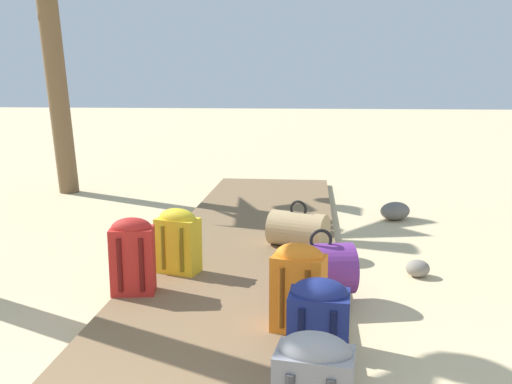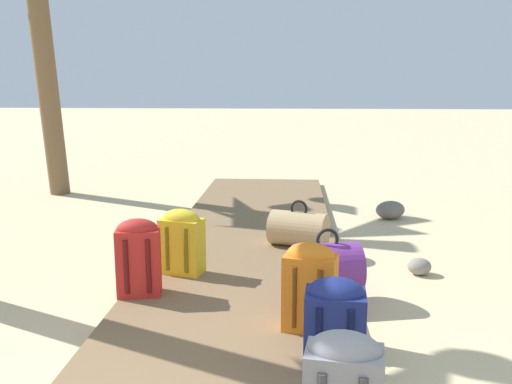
{
  "view_description": "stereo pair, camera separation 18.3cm",
  "coord_description": "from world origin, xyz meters",
  "px_view_note": "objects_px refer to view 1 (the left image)",
  "views": [
    {
      "loc": [
        0.56,
        -0.89,
        1.56
      ],
      "look_at": [
        0.05,
        4.17,
        0.55
      ],
      "focal_mm": 38.92,
      "sensor_mm": 36.0,
      "label": 1
    },
    {
      "loc": [
        0.38,
        -0.9,
        1.56
      ],
      "look_at": [
        0.05,
        4.17,
        0.55
      ],
      "focal_mm": 38.92,
      "sensor_mm": 36.0,
      "label": 2
    }
  ],
  "objects_px": {
    "duffel_bag_purple": "(320,269)",
    "backpack_red": "(132,254)",
    "backpack_navy": "(319,321)",
    "backpack_orange": "(299,285)",
    "backpack_yellow": "(178,239)",
    "duffel_bag_tan": "(298,229)"
  },
  "relations": [
    {
      "from": "duffel_bag_purple",
      "to": "duffel_bag_tan",
      "type": "height_order",
      "value": "duffel_bag_purple"
    },
    {
      "from": "duffel_bag_tan",
      "to": "backpack_red",
      "type": "xyz_separation_m",
      "value": [
        -1.13,
        -1.26,
        0.13
      ]
    },
    {
      "from": "duffel_bag_tan",
      "to": "duffel_bag_purple",
      "type": "bearing_deg",
      "value": -80.65
    },
    {
      "from": "backpack_navy",
      "to": "backpack_red",
      "type": "xyz_separation_m",
      "value": [
        -1.3,
        0.92,
        0.03
      ]
    },
    {
      "from": "backpack_navy",
      "to": "backpack_orange",
      "type": "height_order",
      "value": "backpack_orange"
    },
    {
      "from": "backpack_red",
      "to": "backpack_navy",
      "type": "bearing_deg",
      "value": -35.31
    },
    {
      "from": "backpack_red",
      "to": "backpack_yellow",
      "type": "bearing_deg",
      "value": 65.65
    },
    {
      "from": "duffel_bag_tan",
      "to": "backpack_red",
      "type": "height_order",
      "value": "backpack_red"
    },
    {
      "from": "backpack_navy",
      "to": "backpack_orange",
      "type": "bearing_deg",
      "value": 105.22
    },
    {
      "from": "backpack_red",
      "to": "backpack_orange",
      "type": "relative_size",
      "value": 1.01
    },
    {
      "from": "duffel_bag_purple",
      "to": "backpack_red",
      "type": "relative_size",
      "value": 0.97
    },
    {
      "from": "duffel_bag_purple",
      "to": "backpack_orange",
      "type": "relative_size",
      "value": 0.98
    },
    {
      "from": "backpack_yellow",
      "to": "backpack_navy",
      "type": "xyz_separation_m",
      "value": [
        1.09,
        -1.39,
        -0.02
      ]
    },
    {
      "from": "duffel_bag_purple",
      "to": "duffel_bag_tan",
      "type": "bearing_deg",
      "value": 99.35
    },
    {
      "from": "backpack_red",
      "to": "backpack_orange",
      "type": "bearing_deg",
      "value": -22.57
    },
    {
      "from": "backpack_navy",
      "to": "duffel_bag_purple",
      "type": "distance_m",
      "value": 1.05
    },
    {
      "from": "backpack_red",
      "to": "duffel_bag_purple",
      "type": "bearing_deg",
      "value": 5.56
    },
    {
      "from": "duffel_bag_purple",
      "to": "backpack_navy",
      "type": "bearing_deg",
      "value": -91.22
    },
    {
      "from": "backpack_yellow",
      "to": "duffel_bag_tan",
      "type": "xyz_separation_m",
      "value": [
        0.92,
        0.79,
        -0.11
      ]
    },
    {
      "from": "backpack_yellow",
      "to": "duffel_bag_tan",
      "type": "height_order",
      "value": "backpack_yellow"
    },
    {
      "from": "duffel_bag_purple",
      "to": "duffel_bag_tan",
      "type": "distance_m",
      "value": 1.15
    },
    {
      "from": "backpack_yellow",
      "to": "backpack_orange",
      "type": "height_order",
      "value": "backpack_orange"
    }
  ]
}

